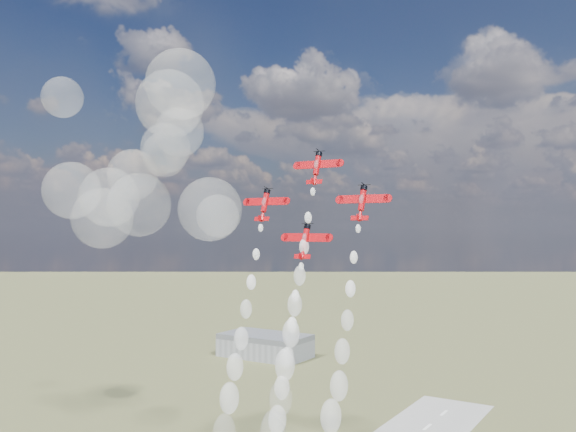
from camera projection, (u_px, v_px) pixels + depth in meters
The scene contains 7 objects.
hangar at pixel (265, 345), 349.89m from camera, with size 50.00×28.00×13.00m.
plane_lead at pixel (317, 167), 136.03m from camera, with size 11.12×4.63×7.71m.
plane_left at pixel (265, 204), 140.11m from camera, with size 11.12×4.63×7.71m.
plane_right at pixel (362, 202), 127.21m from camera, with size 11.12×4.63×7.71m.
plane_slot at pixel (305, 240), 131.29m from camera, with size 11.12×4.63×7.71m.
smoke_trail_lead at pixel (280, 402), 122.04m from camera, with size 5.68×19.96×57.26m.
drifted_smoke_cloud at pixel (144, 166), 190.41m from camera, with size 68.85×37.98×57.03m.
Camera 1 is at (75.99, -111.58, 75.08)m, focal length 38.00 mm.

